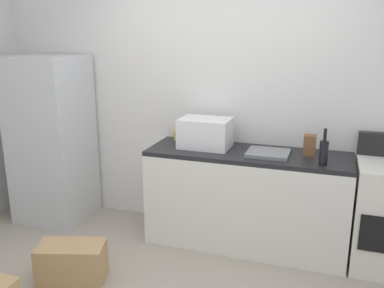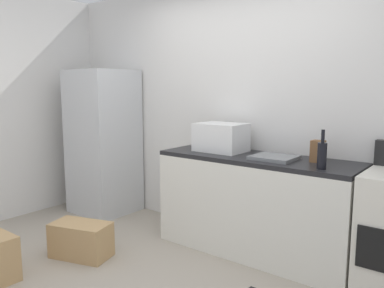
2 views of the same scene
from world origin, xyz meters
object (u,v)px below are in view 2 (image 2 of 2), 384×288
object	(u,v)px
microwave	(221,137)
cardboard_box_large	(81,240)
refrigerator	(104,142)
wine_bottle	(322,155)
knife_block	(318,151)
coffee_mug	(203,141)

from	to	relation	value
microwave	cardboard_box_large	world-z (taller)	microwave
refrigerator	microwave	distance (m)	1.65
refrigerator	wine_bottle	bearing A→B (deg)	-2.73
cardboard_box_large	refrigerator	bearing A→B (deg)	131.01
knife_block	cardboard_box_large	world-z (taller)	knife_block
cardboard_box_large	microwave	bearing A→B (deg)	54.44
coffee_mug	knife_block	xyz separation A→B (m)	(1.27, -0.13, 0.04)
microwave	wine_bottle	size ratio (longest dim) A/B	1.53
microwave	coffee_mug	distance (m)	0.38
refrigerator	coffee_mug	distance (m)	1.33
coffee_mug	knife_block	distance (m)	1.28
wine_bottle	cardboard_box_large	world-z (taller)	wine_bottle
refrigerator	microwave	bearing A→B (deg)	3.09
microwave	refrigerator	bearing A→B (deg)	-176.91
wine_bottle	coffee_mug	bearing A→B (deg)	164.77
microwave	knife_block	bearing A→B (deg)	1.95
wine_bottle	knife_block	distance (m)	0.28
refrigerator	coffee_mug	bearing A→B (deg)	10.84
microwave	knife_block	size ratio (longest dim) A/B	2.56
wine_bottle	refrigerator	bearing A→B (deg)	177.27
microwave	wine_bottle	bearing A→B (deg)	-11.63
refrigerator	wine_bottle	distance (m)	2.70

